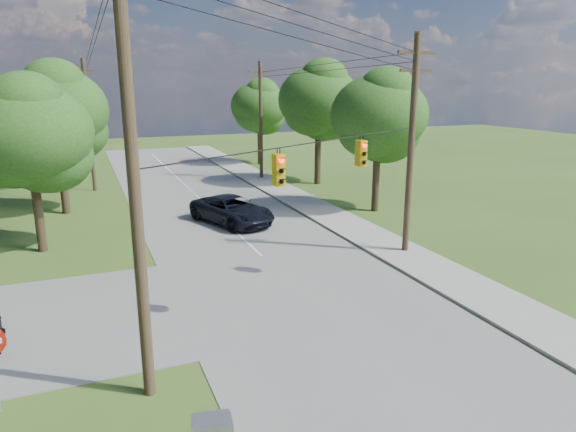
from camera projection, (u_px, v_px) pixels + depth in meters
name	position (u px, v px, depth m)	size (l,w,h in m)	color
ground	(309.00, 367.00, 15.40)	(140.00, 140.00, 0.00)	#34511B
main_road	(303.00, 294.00, 20.61)	(10.00, 100.00, 0.03)	gray
sidewalk_east	(440.00, 271.00, 23.02)	(2.60, 100.00, 0.12)	gray
pole_sw	(133.00, 169.00, 12.52)	(2.00, 0.32, 12.00)	#4C3B27
pole_ne	(411.00, 143.00, 24.42)	(2.00, 0.32, 10.50)	#4C3B27
pole_north_e	(261.00, 120.00, 44.25)	(2.00, 0.32, 10.00)	#4C3B27
pole_north_w	(89.00, 125.00, 39.21)	(2.00, 0.32, 10.00)	#4C3B27
power_lines	(239.00, 63.00, 23.99)	(13.93, 29.62, 4.93)	black
traffic_signals	(324.00, 160.00, 18.91)	(4.91, 3.27, 1.05)	gold
tree_w_near	(28.00, 133.00, 24.47)	(6.00, 6.00, 8.40)	#403220
tree_w_mid	(55.00, 110.00, 31.84)	(6.40, 6.40, 9.22)	#403220
tree_w_far	(32.00, 109.00, 40.17)	(6.00, 6.00, 8.73)	#403220
tree_e_near	(379.00, 115.00, 32.52)	(6.20, 6.20, 8.81)	#403220
tree_e_mid	(319.00, 100.00, 41.51)	(6.60, 6.60, 9.64)	#403220
tree_e_far	(259.00, 106.00, 52.16)	(5.80, 5.80, 8.32)	#403220
car_main_north	(232.00, 210.00, 30.79)	(2.72, 5.89, 1.64)	black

